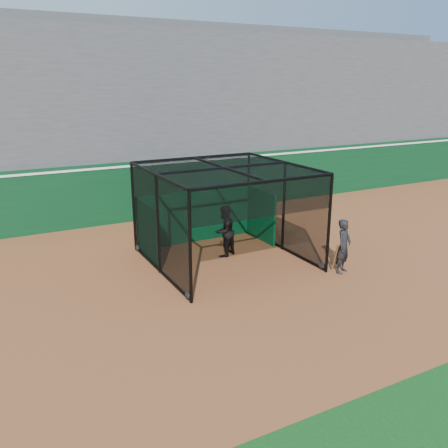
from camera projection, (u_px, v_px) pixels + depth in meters
name	position (u px, v px, depth m)	size (l,w,h in m)	color
ground	(243.00, 292.00, 13.20)	(120.00, 120.00, 0.00)	#97522C
outfield_wall	(143.00, 189.00, 20.03)	(50.00, 0.50, 2.50)	#0A3719
grandstand	(114.00, 108.00, 22.31)	(50.00, 7.85, 8.95)	#4C4C4F
batting_cage	(225.00, 215.00, 15.18)	(4.64, 4.82, 3.06)	black
batter	(224.00, 231.00, 15.76)	(0.84, 0.66, 1.73)	black
on_deck_player	(343.00, 246.00, 14.38)	(0.73, 0.63, 1.69)	black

